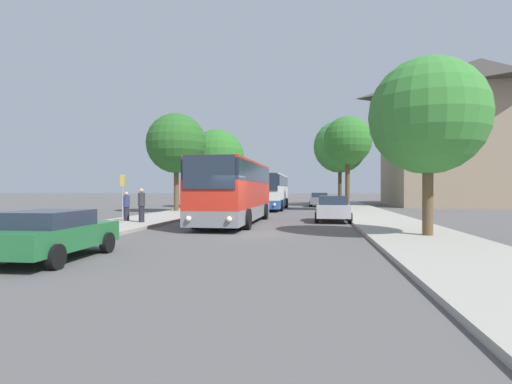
% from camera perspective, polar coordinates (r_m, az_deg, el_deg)
% --- Properties ---
extents(ground_plane, '(300.00, 300.00, 0.00)m').
position_cam_1_polar(ground_plane, '(17.49, -1.49, -5.90)').
color(ground_plane, '#565454').
rests_on(ground_plane, ground).
extents(sidewalk_left, '(4.00, 120.00, 0.15)m').
position_cam_1_polar(sidewalk_left, '(19.88, -21.88, -4.95)').
color(sidewalk_left, '#A39E93').
rests_on(sidewalk_left, ground_plane).
extents(sidewalk_right, '(4.00, 120.00, 0.15)m').
position_cam_1_polar(sidewalk_right, '(17.72, 21.55, -5.61)').
color(sidewalk_right, '#A39E93').
rests_on(sidewalk_right, ground_plane).
extents(building_right_background, '(19.72, 13.97, 16.80)m').
position_cam_1_polar(building_right_background, '(52.50, 29.42, 7.47)').
color(building_right_background, gray).
rests_on(building_right_background, ground_plane).
extents(bus_front, '(2.92, 11.05, 3.40)m').
position_cam_1_polar(bus_front, '(22.29, -3.03, 0.14)').
color(bus_front, gray).
rests_on(bus_front, ground_plane).
extents(bus_middle, '(2.87, 11.11, 3.26)m').
position_cam_1_polar(bus_middle, '(37.71, 2.08, 0.16)').
color(bus_middle, '#2D519E').
rests_on(bus_middle, ground_plane).
extents(parked_car_left_curb, '(2.22, 4.15, 1.35)m').
position_cam_1_polar(parked_car_left_curb, '(12.27, -27.34, -5.28)').
color(parked_car_left_curb, '#236B38').
rests_on(parked_car_left_curb, ground_plane).
extents(parked_car_right_near, '(2.13, 3.95, 1.52)m').
position_cam_1_polar(parked_car_right_near, '(23.95, 10.93, -2.30)').
color(parked_car_right_near, '#B7B7BC').
rests_on(parked_car_right_near, ground_plane).
extents(parked_car_right_far, '(2.25, 4.39, 1.52)m').
position_cam_1_polar(parked_car_right_far, '(43.84, 9.09, -1.05)').
color(parked_car_right_far, slate).
rests_on(parked_car_right_far, ground_plane).
extents(bus_stop_sign, '(0.08, 0.45, 2.58)m').
position_cam_1_polar(bus_stop_sign, '(22.16, -18.53, -0.06)').
color(bus_stop_sign, gray).
rests_on(bus_stop_sign, sidewalk_left).
extents(pedestrian_waiting_near, '(0.36, 0.36, 1.81)m').
position_cam_1_polar(pedestrian_waiting_near, '(22.23, -16.03, -1.80)').
color(pedestrian_waiting_near, '#23232D').
rests_on(pedestrian_waiting_near, sidewalk_left).
extents(pedestrian_waiting_far, '(0.36, 0.36, 1.62)m').
position_cam_1_polar(pedestrian_waiting_far, '(23.48, -18.02, -1.94)').
color(pedestrian_waiting_far, '#23232D').
rests_on(pedestrian_waiting_far, sidewalk_left).
extents(tree_left_near, '(5.69, 5.69, 7.95)m').
position_cam_1_polar(tree_left_near, '(41.77, -5.60, 4.99)').
color(tree_left_near, '#513D23').
rests_on(tree_left_near, sidewalk_left).
extents(tree_left_far, '(4.86, 4.86, 7.93)m').
position_cam_1_polar(tree_left_far, '(33.35, -11.33, 6.80)').
color(tree_left_far, brown).
rests_on(tree_left_far, sidewalk_left).
extents(tree_right_near, '(4.22, 4.22, 8.12)m').
position_cam_1_polar(tree_right_near, '(35.95, 12.95, 7.12)').
color(tree_right_near, '#513D23').
rests_on(tree_right_near, sidewalk_right).
extents(tree_right_mid, '(4.49, 4.49, 6.84)m').
position_cam_1_polar(tree_right_mid, '(16.97, 23.37, 9.89)').
color(tree_right_mid, brown).
rests_on(tree_right_mid, sidewalk_right).
extents(tree_right_far, '(5.91, 5.91, 9.52)m').
position_cam_1_polar(tree_right_far, '(46.26, 11.90, 6.36)').
color(tree_right_far, '#47331E').
rests_on(tree_right_far, sidewalk_right).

